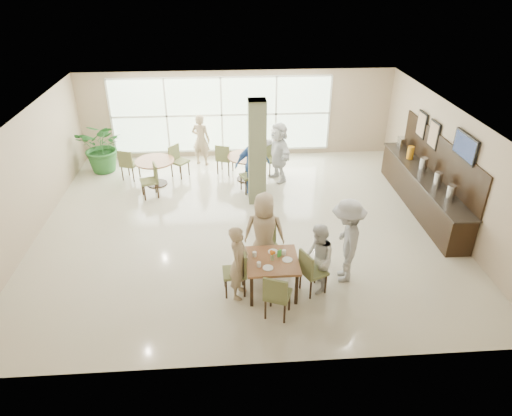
{
  "coord_description": "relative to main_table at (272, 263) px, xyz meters",
  "views": [
    {
      "loc": [
        -0.41,
        -9.8,
        5.9
      ],
      "look_at": [
        0.2,
        -1.2,
        1.1
      ],
      "focal_mm": 32.0,
      "sensor_mm": 36.0,
      "label": 1
    }
  ],
  "objects": [
    {
      "name": "column",
      "position": [
        -0.01,
        3.85,
        0.74
      ],
      "size": [
        0.45,
        0.45,
        2.8
      ],
      "primitive_type": "cube",
      "color": "#646949",
      "rests_on": "ground"
    },
    {
      "name": "teen_far",
      "position": [
        -0.09,
        0.79,
        0.22
      ],
      "size": [
        0.92,
        0.59,
        1.76
      ],
      "primitive_type": "imported",
      "rotation": [
        0.0,
        0.0,
        2.99
      ],
      "color": "tan",
      "rests_on": "ground"
    },
    {
      "name": "round_table_right",
      "position": [
        -0.22,
        5.22,
        -0.09
      ],
      "size": [
        1.12,
        1.12,
        0.75
      ],
      "color": "brown",
      "rests_on": "ground"
    },
    {
      "name": "buffet_counter",
      "position": [
        4.29,
        3.15,
        -0.11
      ],
      "size": [
        0.64,
        4.7,
        1.95
      ],
      "color": "black",
      "rests_on": "ground"
    },
    {
      "name": "chairs_table_left",
      "position": [
        -2.94,
        5.13,
        -0.19
      ],
      "size": [
        2.07,
        1.9,
        0.95
      ],
      "color": "#5F6A3A",
      "rests_on": "ground"
    },
    {
      "name": "wall_tv",
      "position": [
        4.53,
        2.05,
        1.49
      ],
      "size": [
        0.06,
        1.0,
        0.58
      ],
      "color": "black",
      "rests_on": "ground"
    },
    {
      "name": "adult_a",
      "position": [
        -0.1,
        4.3,
        0.21
      ],
      "size": [
        1.15,
        0.88,
        1.74
      ],
      "primitive_type": "imported",
      "rotation": [
        0.0,
        0.0,
        0.33
      ],
      "color": "#3F6FBF",
      "rests_on": "ground"
    },
    {
      "name": "room_shell",
      "position": [
        -0.41,
        2.65,
        1.04
      ],
      "size": [
        10.0,
        10.0,
        10.0
      ],
      "color": "white",
      "rests_on": "ground"
    },
    {
      "name": "ground",
      "position": [
        -0.41,
        2.65,
        -0.66
      ],
      "size": [
        10.0,
        10.0,
        0.0
      ],
      "primitive_type": "plane",
      "color": "beige",
      "rests_on": "ground"
    },
    {
      "name": "adult_standing",
      "position": [
        -1.59,
        6.46,
        0.16
      ],
      "size": [
        0.7,
        0.59,
        1.65
      ],
      "primitive_type": "imported",
      "rotation": [
        0.0,
        0.0,
        2.77
      ],
      "color": "tan",
      "rests_on": "ground"
    },
    {
      "name": "framed_art_a",
      "position": [
        4.54,
        3.65,
        1.19
      ],
      "size": [
        0.05,
        0.55,
        0.7
      ],
      "color": "black",
      "rests_on": "ground"
    },
    {
      "name": "chairs_main_table",
      "position": [
        0.04,
        0.0,
        -0.19
      ],
      "size": [
        2.09,
        2.02,
        0.95
      ],
      "color": "#5F6A3A",
      "rests_on": "ground"
    },
    {
      "name": "window_bank",
      "position": [
        -0.91,
        7.11,
        0.74
      ],
      "size": [
        7.0,
        0.04,
        7.0
      ],
      "color": "silver",
      "rests_on": "ground"
    },
    {
      "name": "teen_standing",
      "position": [
        1.52,
        0.31,
        0.25
      ],
      "size": [
        0.86,
        1.27,
        1.82
      ],
      "primitive_type": "imported",
      "rotation": [
        0.0,
        0.0,
        -1.74
      ],
      "color": "#ABABAD",
      "rests_on": "ground"
    },
    {
      "name": "framed_art_b",
      "position": [
        4.54,
        4.45,
        1.19
      ],
      "size": [
        0.05,
        0.55,
        0.7
      ],
      "color": "black",
      "rests_on": "ground"
    },
    {
      "name": "round_table_left",
      "position": [
        -2.87,
        5.08,
        -0.08
      ],
      "size": [
        1.12,
        1.12,
        0.75
      ],
      "color": "brown",
      "rests_on": "ground"
    },
    {
      "name": "teen_left",
      "position": [
        -0.64,
        -0.07,
        0.11
      ],
      "size": [
        0.53,
        0.65,
        1.55
      ],
      "primitive_type": "imported",
      "rotation": [
        0.0,
        0.0,
        1.26
      ],
      "color": "tan",
      "rests_on": "ground"
    },
    {
      "name": "tabletop_clutter",
      "position": [
        -0.01,
        0.01,
        0.15
      ],
      "size": [
        0.76,
        0.72,
        0.21
      ],
      "color": "white",
      "rests_on": "main_table"
    },
    {
      "name": "adult_b",
      "position": [
        0.7,
        5.15,
        0.22
      ],
      "size": [
        1.27,
        1.78,
        1.76
      ],
      "primitive_type": "imported",
      "rotation": [
        0.0,
        0.0,
        -1.18
      ],
      "color": "white",
      "rests_on": "ground"
    },
    {
      "name": "chairs_table_right",
      "position": [
        -0.15,
        5.24,
        -0.19
      ],
      "size": [
        2.03,
        1.88,
        0.95
      ],
      "color": "#5F6A3A",
      "rests_on": "ground"
    },
    {
      "name": "main_table",
      "position": [
        0.0,
        0.0,
        0.0
      ],
      "size": [
        1.01,
        1.01,
        0.75
      ],
      "color": "brown",
      "rests_on": "ground"
    },
    {
      "name": "potted_plant",
      "position": [
        -4.54,
        6.15,
        0.14
      ],
      "size": [
        1.73,
        1.73,
        1.61
      ],
      "primitive_type": "imported",
      "rotation": [
        0.0,
        0.0,
        -0.23
      ],
      "color": "#29672B",
      "rests_on": "ground"
    },
    {
      "name": "teen_right",
      "position": [
        0.9,
        -0.01,
        0.07
      ],
      "size": [
        0.56,
        0.71,
        1.46
      ],
      "primitive_type": "imported",
      "rotation": [
        0.0,
        0.0,
        -1.57
      ],
      "color": "white",
      "rests_on": "ground"
    }
  ]
}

